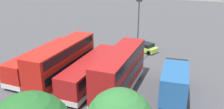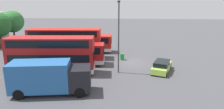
# 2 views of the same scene
# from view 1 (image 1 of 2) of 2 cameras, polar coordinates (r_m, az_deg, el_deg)

# --- Properties ---
(ground_plane) EXTENTS (140.00, 140.00, 0.00)m
(ground_plane) POSITION_cam_1_polar(r_m,az_deg,el_deg) (35.36, 0.28, -0.25)
(ground_plane) COLOR #47474C
(bus_double_decker_near_end) EXTENTS (3.32, 10.49, 4.55)m
(bus_double_decker_near_end) POSITION_cam_1_polar(r_m,az_deg,el_deg) (24.33, 1.96, -3.99)
(bus_double_decker_near_end) COLOR #A51919
(bus_double_decker_near_end) RESTS_ON ground
(bus_single_deck_second) EXTENTS (3.27, 11.32, 2.95)m
(bus_single_deck_second) POSITION_cam_1_polar(r_m,az_deg,el_deg) (26.49, -5.03, -3.90)
(bus_single_deck_second) COLOR #A51919
(bus_single_deck_second) RESTS_ON ground
(bus_double_decker_third) EXTENTS (3.24, 11.13, 4.55)m
(bus_double_decker_third) POSITION_cam_1_polar(r_m,az_deg,el_deg) (27.24, -11.89, -1.68)
(bus_double_decker_third) COLOR red
(bus_double_decker_third) RESTS_ON ground
(bus_single_deck_fourth) EXTENTS (3.23, 11.76, 2.95)m
(bus_single_deck_fourth) POSITION_cam_1_polar(r_m,az_deg,el_deg) (30.57, -16.28, -1.26)
(bus_single_deck_fourth) COLOR red
(bus_single_deck_fourth) RESTS_ON ground
(box_truck_blue) EXTENTS (3.57, 7.78, 3.20)m
(box_truck_blue) POSITION_cam_1_polar(r_m,az_deg,el_deg) (24.86, 15.01, -6.07)
(box_truck_blue) COLOR #235999
(box_truck_blue) RESTS_ON ground
(car_hatchback_silver) EXTENTS (4.79, 3.21, 1.43)m
(car_hatchback_silver) POSITION_cam_1_polar(r_m,az_deg,el_deg) (37.37, 7.76, 1.86)
(car_hatchback_silver) COLOR #A5D14C
(car_hatchback_silver) RESTS_ON ground
(lamp_post_tall) EXTENTS (0.70, 0.30, 8.73)m
(lamp_post_tall) POSITION_cam_1_polar(r_m,az_deg,el_deg) (30.94, 6.38, 6.40)
(lamp_post_tall) COLOR #38383D
(lamp_post_tall) RESTS_ON ground
(waste_bin_yellow) EXTENTS (0.60, 0.60, 0.95)m
(waste_bin_yellow) POSITION_cam_1_polar(r_m,az_deg,el_deg) (34.71, -2.43, 0.17)
(waste_bin_yellow) COLOR #197F33
(waste_bin_yellow) RESTS_ON ground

